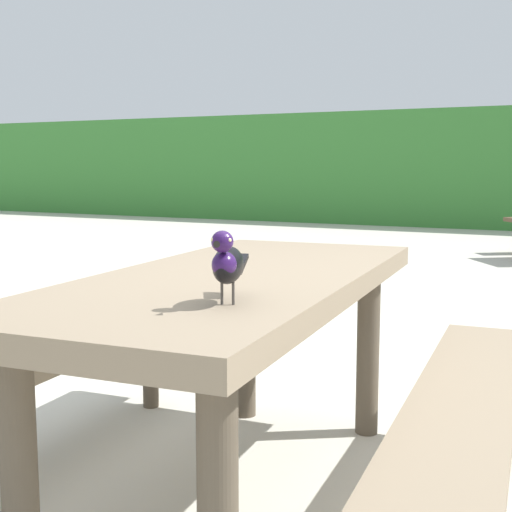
% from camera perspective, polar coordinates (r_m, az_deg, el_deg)
% --- Properties ---
extents(ground_plane, '(60.00, 60.00, 0.00)m').
position_cam_1_polar(ground_plane, '(2.52, 5.03, -17.80)').
color(ground_plane, beige).
extents(picnic_table_foreground, '(1.81, 1.85, 0.74)m').
position_cam_1_polar(picnic_table_foreground, '(2.22, -1.66, -6.08)').
color(picnic_table_foreground, '#84725B').
rests_on(picnic_table_foreground, ground).
extents(bird_grackle, '(0.12, 0.28, 0.18)m').
position_cam_1_polar(bird_grackle, '(1.67, -2.37, -0.55)').
color(bird_grackle, black).
rests_on(bird_grackle, picnic_table_foreground).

